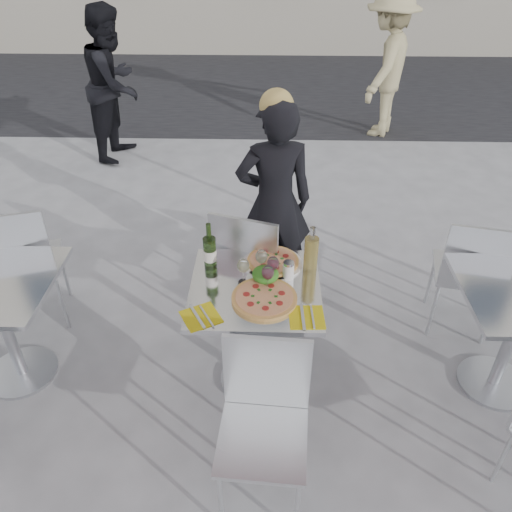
{
  "coord_description": "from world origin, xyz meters",
  "views": [
    {
      "loc": [
        0.07,
        -2.16,
        2.47
      ],
      "look_at": [
        0.0,
        0.15,
        0.85
      ],
      "focal_mm": 35.0,
      "sensor_mm": 36.0,
      "label": 1
    }
  ],
  "objects_px": {
    "pedestrian_b": "(386,65)",
    "chair_near": "(264,412)",
    "side_chair_lfar": "(21,259)",
    "pizza_near": "(264,298)",
    "salad_plate": "(265,276)",
    "pizza_far": "(273,262)",
    "wineglass_white_a": "(243,267)",
    "napkin_left": "(201,317)",
    "carafe": "(311,254)",
    "pedestrian_a": "(114,84)",
    "wineglass_white_b": "(262,257)",
    "side_chair_rfar": "(471,269)",
    "napkin_right": "(307,317)",
    "wineglass_red_b": "(273,264)",
    "main_table": "(255,315)",
    "sugar_shaker": "(288,270)",
    "wine_bottle": "(210,251)",
    "woman_diner": "(274,203)",
    "wineglass_red_a": "(268,273)",
    "chair_far": "(250,263)"
  },
  "relations": [
    {
      "from": "pizza_far",
      "to": "wineglass_white_a",
      "type": "height_order",
      "value": "wineglass_white_a"
    },
    {
      "from": "napkin_left",
      "to": "wineglass_white_a",
      "type": "bearing_deg",
      "value": 26.27
    },
    {
      "from": "pizza_far",
      "to": "wine_bottle",
      "type": "bearing_deg",
      "value": -172.89
    },
    {
      "from": "wineglass_white_a",
      "to": "napkin_left",
      "type": "height_order",
      "value": "wineglass_white_a"
    },
    {
      "from": "main_table",
      "to": "chair_far",
      "type": "bearing_deg",
      "value": 95.96
    },
    {
      "from": "side_chair_lfar",
      "to": "pizza_near",
      "type": "xyz_separation_m",
      "value": [
        1.61,
        -0.58,
        0.19
      ]
    },
    {
      "from": "woman_diner",
      "to": "wineglass_white_a",
      "type": "xyz_separation_m",
      "value": [
        -0.17,
        -0.92,
        0.11
      ]
    },
    {
      "from": "main_table",
      "to": "sugar_shaker",
      "type": "relative_size",
      "value": 7.01
    },
    {
      "from": "napkin_left",
      "to": "carafe",
      "type": "bearing_deg",
      "value": 6.61
    },
    {
      "from": "wineglass_white_b",
      "to": "salad_plate",
      "type": "bearing_deg",
      "value": -71.71
    },
    {
      "from": "salad_plate",
      "to": "napkin_right",
      "type": "xyz_separation_m",
      "value": [
        0.21,
        -0.3,
        -0.03
      ]
    },
    {
      "from": "pizza_near",
      "to": "napkin_left",
      "type": "xyz_separation_m",
      "value": [
        -0.32,
        -0.15,
        -0.01
      ]
    },
    {
      "from": "chair_near",
      "to": "napkin_right",
      "type": "bearing_deg",
      "value": 68.21
    },
    {
      "from": "pedestrian_a",
      "to": "wineglass_red_b",
      "type": "bearing_deg",
      "value": -143.25
    },
    {
      "from": "woman_diner",
      "to": "napkin_left",
      "type": "relative_size",
      "value": 6.15
    },
    {
      "from": "side_chair_rfar",
      "to": "pedestrian_a",
      "type": "bearing_deg",
      "value": -32.2
    },
    {
      "from": "chair_far",
      "to": "carafe",
      "type": "bearing_deg",
      "value": 157.51
    },
    {
      "from": "main_table",
      "to": "side_chair_rfar",
      "type": "relative_size",
      "value": 0.82
    },
    {
      "from": "napkin_right",
      "to": "chair_far",
      "type": "bearing_deg",
      "value": 111.92
    },
    {
      "from": "pizza_near",
      "to": "carafe",
      "type": "bearing_deg",
      "value": 45.91
    },
    {
      "from": "pizza_near",
      "to": "napkin_left",
      "type": "height_order",
      "value": "pizza_near"
    },
    {
      "from": "pedestrian_b",
      "to": "wineglass_red_a",
      "type": "height_order",
      "value": "pedestrian_b"
    },
    {
      "from": "main_table",
      "to": "wine_bottle",
      "type": "distance_m",
      "value": 0.45
    },
    {
      "from": "side_chair_rfar",
      "to": "wineglass_white_b",
      "type": "xyz_separation_m",
      "value": [
        -1.36,
        -0.36,
        0.32
      ]
    },
    {
      "from": "side_chair_lfar",
      "to": "pedestrian_b",
      "type": "distance_m",
      "value": 4.9
    },
    {
      "from": "woman_diner",
      "to": "wineglass_red_b",
      "type": "bearing_deg",
      "value": 79.71
    },
    {
      "from": "wineglass_white_b",
      "to": "napkin_left",
      "type": "height_order",
      "value": "wineglass_white_b"
    },
    {
      "from": "wineglass_white_b",
      "to": "side_chair_lfar",
      "type": "bearing_deg",
      "value": 167.83
    },
    {
      "from": "wineglass_white_a",
      "to": "pizza_far",
      "type": "bearing_deg",
      "value": 47.8
    },
    {
      "from": "side_chair_lfar",
      "to": "carafe",
      "type": "relative_size",
      "value": 3.34
    },
    {
      "from": "chair_near",
      "to": "side_chair_lfar",
      "type": "bearing_deg",
      "value": 149.1
    },
    {
      "from": "napkin_right",
      "to": "wineglass_red_b",
      "type": "bearing_deg",
      "value": 117.26
    },
    {
      "from": "wineglass_white_a",
      "to": "napkin_left",
      "type": "distance_m",
      "value": 0.37
    },
    {
      "from": "pedestrian_a",
      "to": "wineglass_white_b",
      "type": "bearing_deg",
      "value": -143.67
    },
    {
      "from": "pedestrian_b",
      "to": "salad_plate",
      "type": "bearing_deg",
      "value": 6.2
    },
    {
      "from": "carafe",
      "to": "napkin_right",
      "type": "relative_size",
      "value": 1.45
    },
    {
      "from": "woman_diner",
      "to": "sugar_shaker",
      "type": "height_order",
      "value": "woman_diner"
    },
    {
      "from": "napkin_right",
      "to": "pizza_near",
      "type": "bearing_deg",
      "value": 145.83
    },
    {
      "from": "side_chair_lfar",
      "to": "sugar_shaker",
      "type": "height_order",
      "value": "side_chair_lfar"
    },
    {
      "from": "salad_plate",
      "to": "wineglass_white_b",
      "type": "xyz_separation_m",
      "value": [
        -0.02,
        0.07,
        0.07
      ]
    },
    {
      "from": "side_chair_rfar",
      "to": "wineglass_red_b",
      "type": "relative_size",
      "value": 5.83
    },
    {
      "from": "salad_plate",
      "to": "wine_bottle",
      "type": "height_order",
      "value": "wine_bottle"
    },
    {
      "from": "napkin_right",
      "to": "wineglass_white_a",
      "type": "bearing_deg",
      "value": 137.9
    },
    {
      "from": "salad_plate",
      "to": "pizza_near",
      "type": "bearing_deg",
      "value": -91.29
    },
    {
      "from": "pedestrian_b",
      "to": "chair_near",
      "type": "bearing_deg",
      "value": 8.85
    },
    {
      "from": "pedestrian_a",
      "to": "wineglass_red_a",
      "type": "relative_size",
      "value": 10.64
    },
    {
      "from": "chair_near",
      "to": "pedestrian_a",
      "type": "height_order",
      "value": "pedestrian_a"
    },
    {
      "from": "chair_far",
      "to": "wineglass_red_b",
      "type": "distance_m",
      "value": 0.51
    },
    {
      "from": "woman_diner",
      "to": "napkin_left",
      "type": "bearing_deg",
      "value": 63.08
    },
    {
      "from": "wineglass_red_b",
      "to": "pedestrian_b",
      "type": "bearing_deg",
      "value": 71.72
    }
  ]
}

